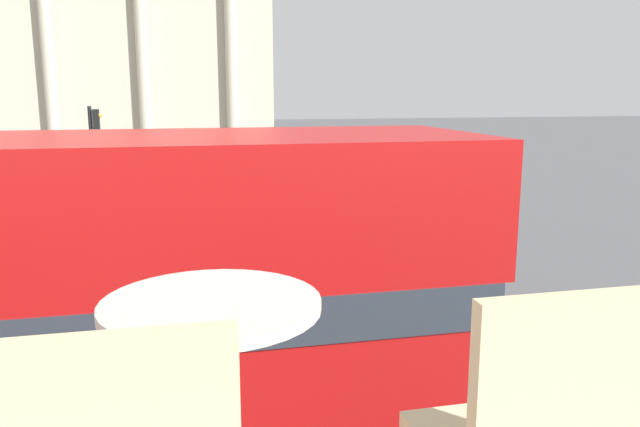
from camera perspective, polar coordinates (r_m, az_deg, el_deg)
cafe_dining_table at (r=1.80m, az=-9.71°, el=-13.66°), size 0.60×0.60×0.73m
plaza_building_left at (r=53.86m, az=-22.76°, el=16.36°), size 32.02×11.71×20.52m
traffic_light_near at (r=13.57m, az=-24.40°, el=-0.24°), size 0.42×0.24×3.24m
traffic_light_mid at (r=21.33m, az=-19.90°, el=5.34°), size 0.42×0.24×4.12m
pedestrian_blue at (r=24.94m, az=-5.61°, el=2.76°), size 0.32×0.32×1.69m
pedestrian_black at (r=34.48m, az=-2.68°, el=5.09°), size 0.32×0.32×1.66m
pedestrian_red at (r=25.68m, az=-19.78°, el=2.32°), size 0.32×0.32×1.64m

